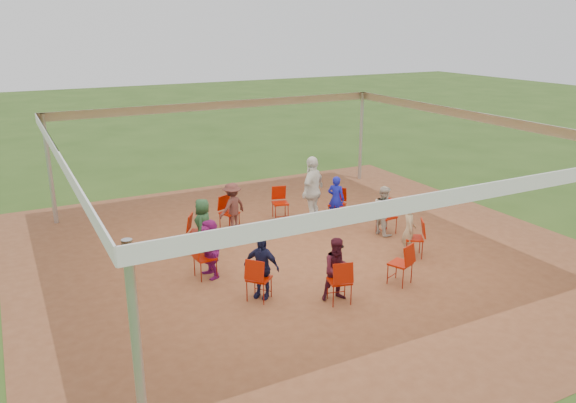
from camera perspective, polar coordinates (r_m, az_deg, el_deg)
name	(u,v)px	position (r m, az deg, el deg)	size (l,w,h in m)	color
ground	(304,253)	(13.41, 1.69, -5.26)	(80.00, 80.00, 0.00)	#2E4D18
dirt_patch	(304,253)	(13.41, 1.69, -5.23)	(13.00, 13.00, 0.00)	brown
tent	(305,156)	(12.68, 1.78, 4.67)	(10.33, 10.33, 3.00)	#B2B2B7
chair_0	(387,217)	(14.72, 10.00, -1.54)	(0.42, 0.44, 0.90)	#A31401
chair_1	(337,205)	(15.51, 5.01, -0.33)	(0.42, 0.44, 0.90)	#A31401
chair_2	(280,203)	(15.57, -0.78, -0.20)	(0.42, 0.44, 0.90)	#A31401
chair_3	(229,213)	(14.86, -5.98, -1.17)	(0.42, 0.44, 0.90)	#A31401
chair_4	(198,233)	(13.58, -9.09, -3.14)	(0.42, 0.44, 0.90)	#A31401
chair_5	(205,258)	(12.13, -8.42, -5.70)	(0.42, 0.44, 0.90)	#A31401
chair_6	(259,279)	(11.09, -2.97, -7.83)	(0.42, 0.44, 0.90)	#A31401
chair_7	(339,281)	(11.01, 5.25, -8.07)	(0.42, 0.44, 0.90)	#A31401
chair_8	(400,264)	(11.95, 11.33, -6.23)	(0.42, 0.44, 0.90)	#A31401
chair_9	(414,238)	(13.39, 12.66, -3.67)	(0.42, 0.44, 0.90)	#A31401
person_seated_0	(384,210)	(14.58, 9.68, -0.88)	(0.62, 0.36, 1.29)	beige
person_seated_1	(336,199)	(15.35, 4.89, 0.25)	(0.47, 0.31, 1.29)	#1419B0
person_seated_2	(232,207)	(14.72, -5.68, -0.54)	(0.83, 0.41, 1.29)	#532A26
person_seated_3	(203,225)	(13.49, -8.63, -2.36)	(0.63, 0.35, 1.29)	#214628
person_seated_4	(210,248)	(12.09, -7.94, -4.72)	(1.19, 0.45, 1.29)	#88176E
person_seated_5	(261,267)	(11.10, -2.72, -6.66)	(0.75, 0.39, 1.29)	#18193B
person_seated_6	(338,269)	(11.03, 5.08, -6.88)	(0.62, 0.36, 1.29)	#431220
person_seated_7	(409,230)	(13.30, 12.20, -2.86)	(0.47, 0.31, 1.29)	tan
standing_person	(313,191)	(15.01, 2.51, 1.10)	(1.11, 0.57, 1.89)	silver
cable_coil	(338,246)	(13.81, 5.11, -4.54)	(0.34, 0.34, 0.03)	black
laptop	(379,213)	(14.49, 9.19, -1.14)	(0.27, 0.33, 0.21)	#B7B7BC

